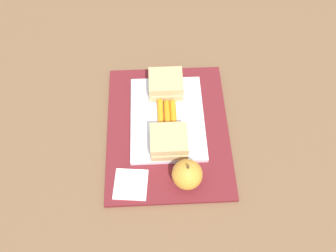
{
  "coord_description": "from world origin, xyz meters",
  "views": [
    {
      "loc": [
        0.44,
        -0.02,
        0.74
      ],
      "look_at": [
        0.01,
        0.0,
        0.04
      ],
      "focal_mm": 39.62,
      "sensor_mm": 36.0,
      "label": 1
    }
  ],
  "objects_px": {
    "sandwich_half_right": "(169,141)",
    "carrot_sticks_bundle": "(167,115)",
    "sandwich_half_left": "(166,84)",
    "apple": "(187,174)",
    "food_tray": "(167,118)",
    "paper_napkin": "(131,184)"
  },
  "relations": [
    {
      "from": "food_tray",
      "to": "sandwich_half_left",
      "type": "bearing_deg",
      "value": 180.0
    },
    {
      "from": "carrot_sticks_bundle",
      "to": "apple",
      "type": "height_order",
      "value": "apple"
    },
    {
      "from": "sandwich_half_right",
      "to": "carrot_sticks_bundle",
      "type": "xyz_separation_m",
      "value": [
        -0.08,
        -0.0,
        -0.01
      ]
    },
    {
      "from": "food_tray",
      "to": "paper_napkin",
      "type": "distance_m",
      "value": 0.18
    },
    {
      "from": "sandwich_half_left",
      "to": "carrot_sticks_bundle",
      "type": "distance_m",
      "value": 0.08
    },
    {
      "from": "carrot_sticks_bundle",
      "to": "paper_napkin",
      "type": "height_order",
      "value": "carrot_sticks_bundle"
    },
    {
      "from": "sandwich_half_left",
      "to": "carrot_sticks_bundle",
      "type": "relative_size",
      "value": 1.01
    },
    {
      "from": "carrot_sticks_bundle",
      "to": "apple",
      "type": "xyz_separation_m",
      "value": [
        0.16,
        0.03,
        0.01
      ]
    },
    {
      "from": "food_tray",
      "to": "apple",
      "type": "distance_m",
      "value": 0.16
    },
    {
      "from": "sandwich_half_right",
      "to": "carrot_sticks_bundle",
      "type": "bearing_deg",
      "value": -179.69
    },
    {
      "from": "carrot_sticks_bundle",
      "to": "paper_napkin",
      "type": "relative_size",
      "value": 1.13
    },
    {
      "from": "food_tray",
      "to": "paper_napkin",
      "type": "bearing_deg",
      "value": -27.85
    },
    {
      "from": "carrot_sticks_bundle",
      "to": "paper_napkin",
      "type": "bearing_deg",
      "value": -27.69
    },
    {
      "from": "carrot_sticks_bundle",
      "to": "apple",
      "type": "relative_size",
      "value": 1.05
    },
    {
      "from": "food_tray",
      "to": "paper_napkin",
      "type": "xyz_separation_m",
      "value": [
        0.16,
        -0.08,
        -0.0
      ]
    },
    {
      "from": "sandwich_half_left",
      "to": "paper_napkin",
      "type": "distance_m",
      "value": 0.25
    },
    {
      "from": "sandwich_half_right",
      "to": "paper_napkin",
      "type": "bearing_deg",
      "value": -45.88
    },
    {
      "from": "carrot_sticks_bundle",
      "to": "apple",
      "type": "bearing_deg",
      "value": 12.48
    },
    {
      "from": "food_tray",
      "to": "carrot_sticks_bundle",
      "type": "bearing_deg",
      "value": -123.57
    },
    {
      "from": "carrot_sticks_bundle",
      "to": "food_tray",
      "type": "bearing_deg",
      "value": 56.43
    },
    {
      "from": "food_tray",
      "to": "apple",
      "type": "xyz_separation_m",
      "value": [
        0.16,
        0.03,
        0.03
      ]
    },
    {
      "from": "sandwich_half_right",
      "to": "food_tray",
      "type": "bearing_deg",
      "value": 180.0
    }
  ]
}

